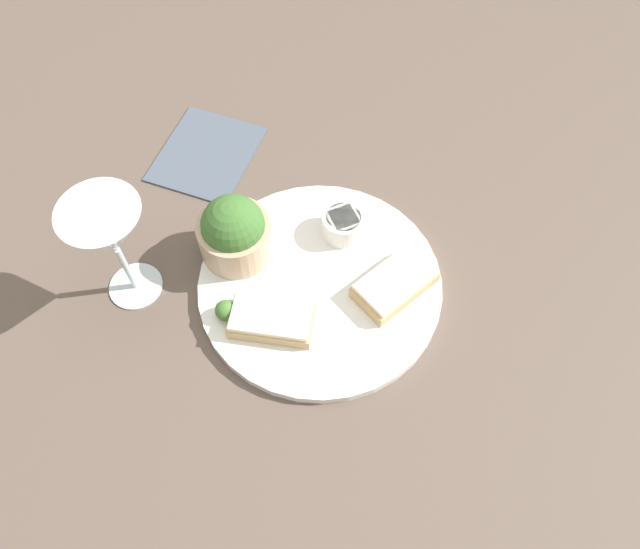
# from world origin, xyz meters

# --- Properties ---
(ground_plane) EXTENTS (4.00, 4.00, 0.00)m
(ground_plane) POSITION_xyz_m (0.00, 0.00, 0.00)
(ground_plane) COLOR brown
(dinner_plate) EXTENTS (0.32, 0.32, 0.01)m
(dinner_plate) POSITION_xyz_m (0.00, 0.00, 0.01)
(dinner_plate) COLOR white
(dinner_plate) RESTS_ON ground_plane
(salad_bowl) EXTENTS (0.10, 0.10, 0.10)m
(salad_bowl) POSITION_xyz_m (0.11, -0.05, 0.06)
(salad_bowl) COLOR tan
(salad_bowl) RESTS_ON dinner_plate
(sauce_ramekin) EXTENTS (0.06, 0.06, 0.03)m
(sauce_ramekin) POSITION_xyz_m (-0.03, -0.08, 0.03)
(sauce_ramekin) COLOR white
(sauce_ramekin) RESTS_ON dinner_plate
(cheese_toast_near) EXTENTS (0.12, 0.11, 0.03)m
(cheese_toast_near) POSITION_xyz_m (-0.09, 0.01, 0.03)
(cheese_toast_near) COLOR tan
(cheese_toast_near) RESTS_ON dinner_plate
(cheese_toast_far) EXTENTS (0.11, 0.07, 0.03)m
(cheese_toast_far) POSITION_xyz_m (0.06, 0.06, 0.03)
(cheese_toast_far) COLOR tan
(cheese_toast_far) RESTS_ON dinner_plate
(wine_glass) EXTENTS (0.10, 0.10, 0.17)m
(wine_glass) POSITION_xyz_m (0.24, -0.01, 0.12)
(wine_glass) COLOR silver
(wine_glass) RESTS_ON ground_plane
(garnish) EXTENTS (0.03, 0.03, 0.03)m
(garnish) POSITION_xyz_m (0.12, 0.04, 0.03)
(garnish) COLOR #477533
(garnish) RESTS_ON dinner_plate
(napkin) EXTENTS (0.18, 0.19, 0.01)m
(napkin) POSITION_xyz_m (0.16, -0.23, 0.00)
(napkin) COLOR #4C5666
(napkin) RESTS_ON ground_plane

